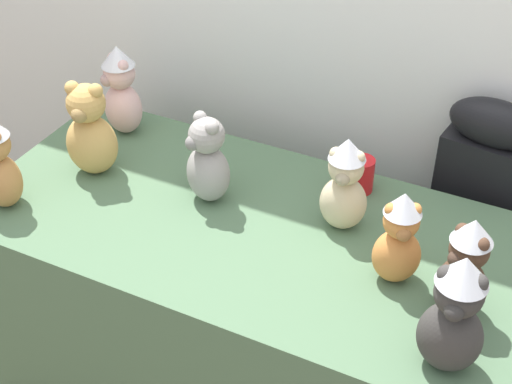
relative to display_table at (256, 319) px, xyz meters
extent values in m
cube|color=#4C6B4C|center=(0.00, 0.00, 0.00)|extent=(1.69, 0.79, 0.78)
cube|color=black|center=(0.54, 0.53, 0.07)|extent=(0.29, 0.15, 0.92)
ellipsoid|color=black|center=(0.54, 0.53, 0.59)|extent=(0.29, 0.15, 0.15)
ellipsoid|color=beige|center=(-0.63, 0.26, 0.48)|extent=(0.18, 0.17, 0.18)
sphere|color=beige|center=(-0.63, 0.26, 0.61)|extent=(0.11, 0.11, 0.11)
sphere|color=beige|center=(-0.66, 0.28, 0.65)|extent=(0.04, 0.04, 0.04)
sphere|color=beige|center=(-0.60, 0.25, 0.65)|extent=(0.04, 0.04, 0.04)
sphere|color=#A88783|center=(-0.65, 0.22, 0.60)|extent=(0.04, 0.04, 0.04)
cone|color=silver|center=(-0.63, 0.26, 0.67)|extent=(0.11, 0.11, 0.07)
ellipsoid|color=#CCB78E|center=(0.22, 0.11, 0.47)|extent=(0.15, 0.13, 0.17)
sphere|color=#CCB78E|center=(0.22, 0.11, 0.60)|extent=(0.10, 0.10, 0.10)
sphere|color=#CCB78E|center=(0.19, 0.10, 0.64)|extent=(0.04, 0.04, 0.04)
sphere|color=#CCB78E|center=(0.25, 0.11, 0.64)|extent=(0.04, 0.04, 0.04)
sphere|color=#9D8E71|center=(0.23, 0.07, 0.59)|extent=(0.04, 0.04, 0.04)
cone|color=silver|center=(0.22, 0.11, 0.66)|extent=(0.10, 0.10, 0.06)
ellipsoid|color=gray|center=(-0.19, 0.06, 0.48)|extent=(0.19, 0.18, 0.18)
sphere|color=gray|center=(-0.19, 0.06, 0.61)|extent=(0.11, 0.11, 0.11)
sphere|color=gray|center=(-0.21, 0.07, 0.66)|extent=(0.04, 0.04, 0.04)
sphere|color=gray|center=(-0.16, 0.04, 0.66)|extent=(0.04, 0.04, 0.04)
sphere|color=slate|center=(-0.21, 0.02, 0.60)|extent=(0.04, 0.04, 0.04)
ellipsoid|color=#B27A42|center=(-0.72, -0.24, 0.48)|extent=(0.17, 0.16, 0.17)
ellipsoid|color=tan|center=(-0.58, 0.02, 0.49)|extent=(0.19, 0.17, 0.20)
sphere|color=tan|center=(-0.58, 0.02, 0.64)|extent=(0.12, 0.12, 0.12)
sphere|color=tan|center=(-0.61, 0.01, 0.68)|extent=(0.04, 0.04, 0.04)
sphere|color=tan|center=(-0.54, 0.03, 0.68)|extent=(0.04, 0.04, 0.04)
sphere|color=olive|center=(-0.57, -0.03, 0.63)|extent=(0.05, 0.05, 0.05)
ellipsoid|color=#D17F3D|center=(0.42, -0.04, 0.47)|extent=(0.16, 0.15, 0.16)
sphere|color=#D17F3D|center=(0.42, -0.04, 0.59)|extent=(0.09, 0.09, 0.09)
sphere|color=#D17F3D|center=(0.40, -0.05, 0.62)|extent=(0.04, 0.04, 0.04)
sphere|color=#D17F3D|center=(0.45, -0.02, 0.62)|extent=(0.04, 0.04, 0.04)
sphere|color=#A06536|center=(0.44, -0.07, 0.58)|extent=(0.04, 0.04, 0.04)
cone|color=silver|center=(0.42, -0.04, 0.64)|extent=(0.10, 0.10, 0.06)
ellipsoid|color=#383533|center=(0.62, -0.26, 0.48)|extent=(0.16, 0.14, 0.19)
sphere|color=#383533|center=(0.62, -0.26, 0.62)|extent=(0.11, 0.11, 0.11)
sphere|color=#383533|center=(0.59, -0.27, 0.66)|extent=(0.04, 0.04, 0.04)
sphere|color=#383533|center=(0.66, -0.26, 0.66)|extent=(0.04, 0.04, 0.04)
sphere|color=#32302E|center=(0.62, -0.31, 0.61)|extent=(0.05, 0.05, 0.05)
cone|color=silver|center=(0.62, -0.26, 0.69)|extent=(0.12, 0.12, 0.07)
ellipsoid|color=#4C3323|center=(0.60, -0.08, 0.47)|extent=(0.17, 0.16, 0.16)
sphere|color=#4C3323|center=(0.60, -0.08, 0.59)|extent=(0.10, 0.10, 0.10)
sphere|color=#4C3323|center=(0.58, -0.06, 0.63)|extent=(0.04, 0.04, 0.04)
sphere|color=#4C3323|center=(0.63, -0.09, 0.63)|extent=(0.04, 0.04, 0.04)
sphere|color=#412E23|center=(0.58, -0.11, 0.58)|extent=(0.04, 0.04, 0.04)
cone|color=silver|center=(0.60, -0.08, 0.65)|extent=(0.10, 0.10, 0.06)
cylinder|color=red|center=(0.21, 0.30, 0.45)|extent=(0.08, 0.08, 0.11)
camera|label=1|loc=(0.74, -1.51, 1.77)|focal=52.69mm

